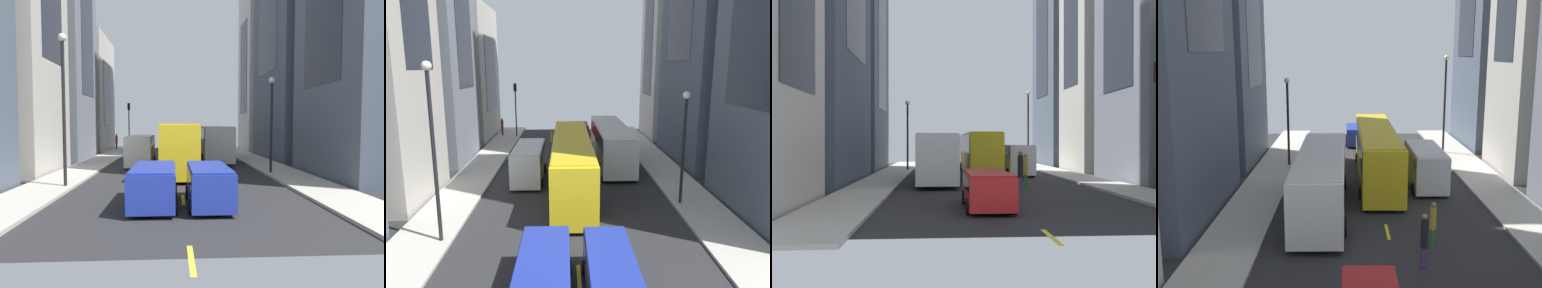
# 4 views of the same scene
# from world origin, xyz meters

# --- Properties ---
(ground_plane) EXTENTS (41.85, 41.85, 0.00)m
(ground_plane) POSITION_xyz_m (0.00, 0.00, 0.00)
(ground_plane) COLOR #28282B
(sidewalk_west) EXTENTS (2.98, 44.00, 0.15)m
(sidewalk_west) POSITION_xyz_m (-7.44, 0.00, 0.07)
(sidewalk_west) COLOR #B2ADA3
(sidewalk_west) RESTS_ON ground
(sidewalk_east) EXTENTS (2.98, 44.00, 0.15)m
(sidewalk_east) POSITION_xyz_m (7.44, 0.00, 0.07)
(sidewalk_east) COLOR #B2ADA3
(sidewalk_east) RESTS_ON ground
(lane_stripe_0) EXTENTS (0.16, 2.00, 0.01)m
(lane_stripe_0) POSITION_xyz_m (0.00, -21.00, 0.01)
(lane_stripe_0) COLOR yellow
(lane_stripe_0) RESTS_ON ground
(lane_stripe_1) EXTENTS (0.16, 2.00, 0.01)m
(lane_stripe_1) POSITION_xyz_m (0.00, -14.00, 0.01)
(lane_stripe_1) COLOR yellow
(lane_stripe_1) RESTS_ON ground
(lane_stripe_2) EXTENTS (0.16, 2.00, 0.01)m
(lane_stripe_2) POSITION_xyz_m (0.00, -7.00, 0.01)
(lane_stripe_2) COLOR yellow
(lane_stripe_2) RESTS_ON ground
(lane_stripe_3) EXTENTS (0.16, 2.00, 0.01)m
(lane_stripe_3) POSITION_xyz_m (0.00, 0.00, 0.01)
(lane_stripe_3) COLOR yellow
(lane_stripe_3) RESTS_ON ground
(lane_stripe_4) EXTENTS (0.16, 2.00, 0.01)m
(lane_stripe_4) POSITION_xyz_m (0.00, 7.00, 0.01)
(lane_stripe_4) COLOR yellow
(lane_stripe_4) RESTS_ON ground
(lane_stripe_5) EXTENTS (0.16, 2.00, 0.01)m
(lane_stripe_5) POSITION_xyz_m (0.00, 14.00, 0.01)
(lane_stripe_5) COLOR yellow
(lane_stripe_5) RESTS_ON ground
(lane_stripe_6) EXTENTS (0.16, 2.00, 0.01)m
(lane_stripe_6) POSITION_xyz_m (0.00, 21.00, 0.01)
(lane_stripe_6) COLOR yellow
(lane_stripe_6) RESTS_ON ground
(building_west_2) EXTENTS (6.15, 9.69, 27.14)m
(building_west_2) POSITION_xyz_m (-12.17, 8.16, 13.57)
(building_west_2) COLOR #4C5666
(building_west_2) RESTS_ON ground
(building_east_3) EXTENTS (9.21, 9.80, 37.06)m
(building_east_3) POSITION_xyz_m (13.68, 15.15, 18.53)
(building_east_3) COLOR #4C5666
(building_east_3) RESTS_ON ground
(city_bus_white) EXTENTS (2.80, 12.35, 3.35)m
(city_bus_white) POSITION_xyz_m (-3.42, -3.69, 2.01)
(city_bus_white) COLOR silver
(city_bus_white) RESTS_ON ground
(streetcar_yellow) EXTENTS (2.70, 14.91, 3.59)m
(streetcar_yellow) POSITION_xyz_m (0.08, 2.98, 2.13)
(streetcar_yellow) COLOR yellow
(streetcar_yellow) RESTS_ON ground
(delivery_van_white) EXTENTS (2.25, 5.97, 2.58)m
(delivery_van_white) POSITION_xyz_m (3.21, 1.04, 1.51)
(delivery_van_white) COLOR white
(delivery_van_white) RESTS_ON ground
(car_blue_0) EXTENTS (2.03, 4.58, 1.75)m
(car_blue_0) POSITION_xyz_m (1.31, 15.09, 1.03)
(car_blue_0) COLOR #2338AD
(car_blue_0) RESTS_ON ground
(car_blue_1) EXTENTS (1.89, 4.49, 1.74)m
(car_blue_1) POSITION_xyz_m (-1.08, 15.14, 1.03)
(car_blue_1) COLOR #2338AD
(car_blue_1) RESTS_ON ground
(car_red_2) EXTENTS (2.00, 4.26, 1.56)m
(car_red_2) POSITION_xyz_m (-1.29, -15.88, 0.92)
(car_red_2) COLOR red
(car_red_2) RESTS_ON ground
(pedestrian_waiting_curb) EXTENTS (0.30, 0.30, 2.35)m
(pedestrian_waiting_curb) POSITION_xyz_m (1.14, -10.88, 1.28)
(pedestrian_waiting_curb) COLOR #593372
(pedestrian_waiting_curb) RESTS_ON ground
(pedestrian_walking_far) EXTENTS (0.29, 0.29, 2.13)m
(pedestrian_walking_far) POSITION_xyz_m (1.89, -8.77, 1.17)
(pedestrian_walking_far) COLOR #336B38
(pedestrian_walking_far) RESTS_ON ground
(streetlamp_near) EXTENTS (0.44, 0.44, 8.33)m
(streetlamp_near) POSITION_xyz_m (6.45, 10.80, 5.15)
(streetlamp_near) COLOR black
(streetlamp_near) RESTS_ON ground
(streetlamp_far) EXTENTS (0.44, 0.44, 6.71)m
(streetlamp_far) POSITION_xyz_m (-6.45, 6.38, 4.29)
(streetlamp_far) COLOR black
(streetlamp_far) RESTS_ON ground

